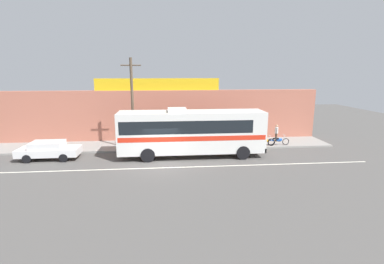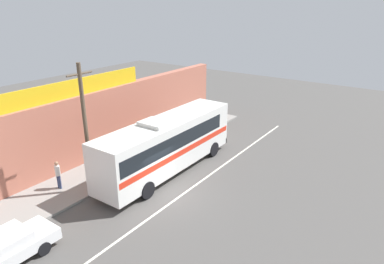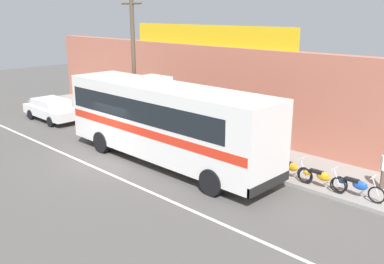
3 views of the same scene
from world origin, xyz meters
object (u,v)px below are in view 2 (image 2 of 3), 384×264
Objects in this scene: parked_car at (3,250)px; motorcycle_orange at (198,129)px; pedestrian_by_curb at (195,115)px; pedestrian_near_shop at (58,173)px; motorcycle_black at (177,138)px; motorcycle_blue at (188,134)px; intercity_bus at (167,142)px; motorcycle_red at (206,125)px; utility_pole at (86,128)px.

parked_car reaches higher than motorcycle_orange.
pedestrian_near_shop is (-13.88, 0.16, 0.11)m from pedestrian_by_curb.
motorcycle_orange is at bearing -4.87° from motorcycle_black.
pedestrian_near_shop is (-12.17, 1.72, 0.59)m from motorcycle_orange.
intercity_bus is at bearing -158.42° from motorcycle_blue.
pedestrian_near_shop is at bearing 171.97° from motorcycle_orange.
intercity_bus is at bearing -156.94° from pedestrian_by_curb.
pedestrian_by_curb is at bearing 42.16° from motorcycle_orange.
intercity_bus is 4.75m from motorcycle_black.
intercity_bus is at bearing -33.51° from pedestrian_near_shop.
pedestrian_near_shop is (-10.77, 1.64, 0.59)m from motorcycle_blue.
pedestrian_near_shop is at bearing 146.49° from intercity_bus.
intercity_bus is 5.78m from motorcycle_blue.
parked_car is at bearing -173.45° from motorcycle_blue.
pedestrian_by_curb is at bearing 16.92° from motorcycle_black.
intercity_bus is 9.08m from pedestrian_by_curb.
motorcycle_red is at bearing 1.47° from motorcycle_blue.
motorcycle_blue is 0.97× the size of motorcycle_orange.
motorcycle_orange is (6.58, 1.98, -1.50)m from intercity_bus.
motorcycle_blue is 1.01× the size of motorcycle_black.
motorcycle_red is at bearing 6.11° from motorcycle_orange.
motorcycle_orange is at bearing -173.89° from motorcycle_red.
motorcycle_black is (14.68, 1.98, -0.17)m from parked_car.
utility_pole reaches higher than pedestrian_by_curb.
pedestrian_by_curb is (19.05, 3.31, 0.31)m from parked_car.
utility_pole is (6.18, 1.76, 3.27)m from parked_car.
utility_pole reaches higher than intercity_bus.
motorcycle_orange is at bearing -0.01° from utility_pole.
motorcycle_black is (8.50, 0.22, -3.44)m from utility_pole.
parked_car is 17.42m from motorcycle_orange.
motorcycle_orange is 1.23× the size of pedestrian_by_curb.
motorcycle_blue is 3.48m from pedestrian_by_curb.
motorcycle_black and motorcycle_orange have the same top height.
motorcycle_blue is at bearing -6.95° from motorcycle_black.
pedestrian_by_curb is (1.72, 1.55, 0.48)m from motorcycle_orange.
pedestrian_near_shop reaches higher than motorcycle_black.
intercity_bus is at bearing -23.47° from utility_pole.
motorcycle_blue is at bearing -178.53° from motorcycle_red.
parked_car is 18.76m from motorcycle_red.
intercity_bus reaches higher than motorcycle_blue.
intercity_bus is 1.49× the size of utility_pole.
pedestrian_by_curb reaches higher than motorcycle_black.
utility_pole is at bearing 15.90° from parked_car.
motorcycle_red is at bearing -1.20° from motorcycle_black.
pedestrian_by_curb is at bearing 23.06° from intercity_bus.
motorcycle_orange is (17.33, 1.76, -0.17)m from parked_car.
pedestrian_near_shop is (-13.50, 1.57, 0.59)m from motorcycle_red.
motorcycle_blue is at bearing 177.01° from motorcycle_orange.
pedestrian_by_curb is (0.38, 1.41, 0.48)m from motorcycle_red.
pedestrian_near_shop reaches higher than motorcycle_blue.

